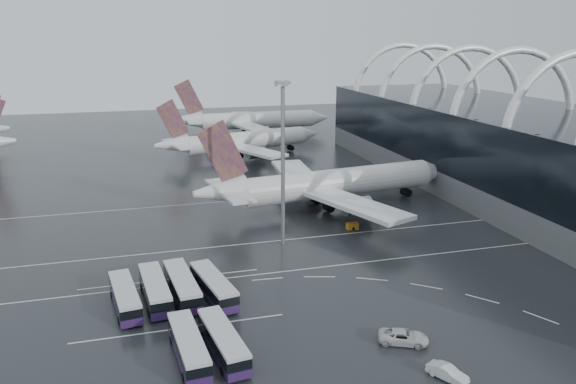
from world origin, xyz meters
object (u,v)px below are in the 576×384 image
object	(u,v)px
airliner_main	(327,185)
gse_cart_belly_c	(352,226)
bus_row_near_d	(213,286)
bus_row_far_b	(189,346)
van_curve_c	(447,373)
floodlight_mast	(283,145)
bus_row_far_c	(223,341)
van_curve_a	(403,337)
airliner_gate_c	(249,121)
bus_row_near_a	(125,297)
bus_row_near_b	(155,289)
bus_row_near_c	(182,286)
gse_cart_belly_a	(381,217)
airliner_gate_b	(238,142)
gse_cart_belly_b	(363,200)

from	to	relation	value
airliner_main	gse_cart_belly_c	xyz separation A→B (m)	(0.25, -14.76, -4.68)
bus_row_near_d	bus_row_far_b	world-z (taller)	bus_row_near_d
airliner_main	van_curve_c	size ratio (longest dim) A/B	13.05
bus_row_far_b	floodlight_mast	distance (m)	43.06
bus_row_far_c	van_curve_a	xyz separation A→B (m)	(22.20, -3.70, -0.89)
airliner_gate_c	van_curve_a	world-z (taller)	airliner_gate_c
van_curve_a	van_curve_c	world-z (taller)	van_curve_a
airliner_gate_c	bus_row_near_a	world-z (taller)	airliner_gate_c
van_curve_a	van_curve_c	bearing A→B (deg)	-146.46
gse_cart_belly_c	van_curve_c	bearing A→B (deg)	-99.99
bus_row_near_a	bus_row_near_b	bearing A→B (deg)	-82.50
bus_row_near_a	bus_row_near_c	distance (m)	8.19
airliner_gate_c	van_curve_a	size ratio (longest dim) A/B	9.63
van_curve_a	gse_cart_belly_a	world-z (taller)	van_curve_a
airliner_gate_b	bus_row_far_b	size ratio (longest dim) A/B	4.17
bus_row_near_b	gse_cart_belly_a	bearing A→B (deg)	-67.10
bus_row_near_d	van_curve_a	size ratio (longest dim) A/B	2.20
bus_row_near_b	gse_cart_belly_c	xyz separation A→B (m)	(39.42, 21.34, -1.23)
bus_row_far_b	gse_cart_belly_c	distance (m)	52.62
airliner_main	gse_cart_belly_c	size ratio (longest dim) A/B	27.48
bus_row_near_d	van_curve_c	world-z (taller)	bus_row_near_d
van_curve_c	gse_cart_belly_a	world-z (taller)	van_curve_c
airliner_gate_b	bus_row_near_d	distance (m)	97.94
bus_row_near_b	bus_row_near_d	size ratio (longest dim) A/B	1.01
bus_row_near_c	gse_cart_belly_a	distance (m)	50.04
bus_row_near_d	gse_cart_belly_c	size ratio (longest dim) A/B	6.07
airliner_gate_c	bus_row_near_a	xyz separation A→B (m)	(-46.38, -133.19, -3.61)
floodlight_mast	gse_cart_belly_b	bearing A→B (deg)	39.32
bus_row_near_a	airliner_gate_b	bearing A→B (deg)	-27.47
airliner_main	gse_cart_belly_b	distance (m)	10.60
airliner_gate_b	bus_row_far_c	xyz separation A→B (m)	(-23.40, -110.83, -3.06)
van_curve_c	airliner_gate_b	bearing A→B (deg)	61.34
gse_cart_belly_a	gse_cart_belly_b	size ratio (longest dim) A/B	0.87
airliner_gate_c	gse_cart_belly_c	world-z (taller)	airliner_gate_c
gse_cart_belly_c	bus_row_far_b	bearing A→B (deg)	-133.77
floodlight_mast	gse_cart_belly_a	bearing A→B (deg)	18.81
airliner_gate_c	gse_cart_belly_c	xyz separation A→B (m)	(-2.76, -110.73, -4.76)
van_curve_c	floodlight_mast	bearing A→B (deg)	69.69
floodlight_mast	gse_cart_belly_b	distance (m)	36.69
airliner_gate_b	bus_row_near_d	bearing A→B (deg)	-116.63
bus_row_far_b	floodlight_mast	bearing A→B (deg)	-36.48
bus_row_far_b	van_curve_c	bearing A→B (deg)	-118.00
bus_row_near_a	bus_row_far_c	distance (m)	19.23
gse_cart_belly_a	gse_cart_belly_b	bearing A→B (deg)	83.78
gse_cart_belly_c	gse_cart_belly_b	bearing A→B (deg)	59.87
airliner_gate_b	van_curve_a	bearing A→B (deg)	-104.10
airliner_gate_b	gse_cart_belly_b	world-z (taller)	airliner_gate_b
bus_row_near_d	gse_cart_belly_b	xyz separation A→B (m)	(40.30, 38.33, -1.15)
airliner_gate_b	gse_cart_belly_a	bearing A→B (deg)	-89.93
bus_row_near_c	van_curve_a	xyz separation A→B (m)	(25.47, -20.39, -1.01)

